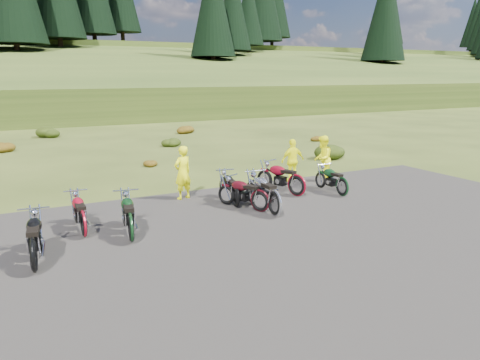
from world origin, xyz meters
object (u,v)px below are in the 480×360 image
person_middle (183,173)px  motorcycle_0 (36,273)px  motorcycle_7 (342,197)px  motorcycle_3 (274,217)px

person_middle → motorcycle_0: bearing=22.7°
motorcycle_7 → person_middle: (-4.96, 2.20, 0.90)m
motorcycle_3 → person_middle: person_middle is taller
motorcycle_0 → person_middle: (4.93, 4.14, 0.90)m
motorcycle_3 → motorcycle_7: 3.40m
motorcycle_7 → person_middle: person_middle is taller
motorcycle_0 → motorcycle_7: 10.08m
motorcycle_7 → motorcycle_0: bearing=101.9°
motorcycle_0 → motorcycle_7: bearing=-71.7°
motorcycle_3 → motorcycle_0: bearing=101.4°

